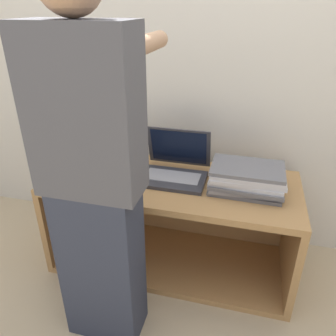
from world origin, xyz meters
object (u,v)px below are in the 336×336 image
(laptop_open, at_px, (174,168))
(person, at_px, (94,183))
(laptop_stack_right, at_px, (247,178))
(laptop_stack_left, at_px, (104,163))

(laptop_open, relative_size, person, 0.23)
(laptop_stack_right, bearing_deg, person, -138.74)
(laptop_open, distance_m, laptop_stack_left, 0.40)
(laptop_stack_left, bearing_deg, laptop_stack_right, 0.31)
(laptop_stack_right, distance_m, person, 0.80)
(person, bearing_deg, laptop_open, 71.33)
(person, bearing_deg, laptop_stack_right, 41.26)
(laptop_open, relative_size, laptop_stack_left, 0.95)
(laptop_open, height_order, person, person)
(laptop_open, relative_size, laptop_stack_right, 0.96)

